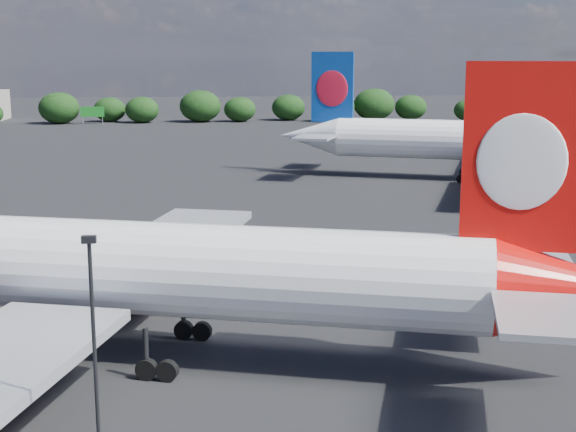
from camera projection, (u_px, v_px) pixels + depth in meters
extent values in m
plane|color=black|center=(115.00, 205.00, 96.24)|extent=(500.00, 500.00, 0.00)
cylinder|color=white|center=(128.00, 267.00, 47.18)|extent=(41.55, 17.34, 5.49)
cube|color=red|center=(521.00, 158.00, 41.70)|extent=(5.94, 2.27, 9.89)
ellipsoid|color=white|center=(522.00, 162.00, 41.42)|extent=(4.48, 1.55, 5.05)
ellipsoid|color=white|center=(521.00, 161.00, 42.05)|extent=(4.48, 1.55, 5.05)
cube|color=#9C9DA3|center=(550.00, 316.00, 36.99)|extent=(6.64, 7.74, 0.33)
cube|color=#9C9DA3|center=(525.00, 254.00, 48.62)|extent=(6.64, 7.74, 0.33)
cube|color=#9C9DA3|center=(173.00, 240.00, 61.68)|extent=(13.19, 23.10, 0.60)
cylinder|color=red|center=(119.00, 276.00, 57.09)|extent=(6.12, 4.43, 2.97)
cube|color=#9C9DA3|center=(119.00, 265.00, 56.93)|extent=(2.41, 1.01, 1.32)
cylinder|color=black|center=(146.00, 351.00, 44.36)|extent=(0.38, 0.38, 2.75)
cylinder|color=black|center=(147.00, 369.00, 44.57)|extent=(1.30, 0.82, 1.21)
cylinder|color=black|center=(167.00, 371.00, 44.34)|extent=(1.30, 0.82, 1.21)
cylinder|color=black|center=(183.00, 314.00, 50.71)|extent=(0.38, 0.38, 2.75)
cylinder|color=black|center=(184.00, 330.00, 50.91)|extent=(1.30, 0.82, 1.21)
cylinder|color=black|center=(202.00, 331.00, 50.69)|extent=(1.30, 0.82, 1.21)
cylinder|color=white|center=(489.00, 141.00, 113.75)|extent=(42.55, 21.05, 5.71)
cone|color=white|center=(310.00, 136.00, 120.58)|extent=(10.59, 8.64, 5.71)
cube|color=#0D3A95|center=(332.00, 87.00, 118.24)|extent=(6.07, 2.81, 10.28)
ellipsoid|color=red|center=(332.00, 89.00, 117.95)|extent=(4.56, 1.95, 5.26)
ellipsoid|color=red|center=(333.00, 88.00, 118.60)|extent=(4.56, 1.95, 5.26)
cube|color=#9C9DA3|center=(315.00, 137.00, 113.95)|extent=(7.28, 8.25, 0.34)
cube|color=#9C9DA3|center=(333.00, 130.00, 125.83)|extent=(7.28, 8.25, 0.34)
cube|color=#9C9DA3|center=(504.00, 168.00, 99.48)|extent=(15.20, 23.99, 0.63)
cube|color=#9C9DA3|center=(506.00, 143.00, 127.56)|extent=(15.20, 23.99, 0.63)
cylinder|color=#9C9DA3|center=(522.00, 174.00, 104.58)|extent=(6.44, 4.95, 3.09)
cube|color=#9C9DA3|center=(522.00, 168.00, 104.43)|extent=(2.47, 1.23, 1.37)
cylinder|color=#9C9DA3|center=(521.00, 157.00, 121.87)|extent=(6.44, 4.95, 3.09)
cube|color=#9C9DA3|center=(521.00, 152.00, 121.71)|extent=(2.47, 1.23, 1.37)
cylinder|color=black|center=(470.00, 171.00, 111.90)|extent=(0.41, 0.41, 2.86)
cylinder|color=black|center=(470.00, 179.00, 112.12)|extent=(1.36, 0.93, 1.26)
cylinder|color=black|center=(461.00, 179.00, 112.44)|extent=(1.36, 0.93, 1.26)
cylinder|color=black|center=(473.00, 165.00, 118.38)|extent=(0.41, 0.41, 2.86)
cylinder|color=black|center=(472.00, 172.00, 118.60)|extent=(1.36, 0.93, 1.26)
cylinder|color=black|center=(464.00, 172.00, 118.92)|extent=(1.36, 0.93, 1.26)
cylinder|color=black|center=(96.00, 376.00, 31.49)|extent=(0.16, 0.16, 10.76)
cube|color=black|center=(89.00, 239.00, 30.39)|extent=(0.55, 0.30, 0.28)
cube|color=#166F1E|center=(92.00, 112.00, 206.90)|extent=(6.00, 0.30, 2.60)
cylinder|color=gray|center=(83.00, 120.00, 207.08)|extent=(0.20, 0.20, 2.00)
cylinder|color=gray|center=(103.00, 120.00, 207.59)|extent=(0.20, 0.20, 2.00)
cube|color=yellow|center=(209.00, 106.00, 215.60)|extent=(5.00, 0.30, 3.00)
cylinder|color=gray|center=(209.00, 117.00, 216.15)|extent=(0.30, 0.30, 2.50)
ellipsoid|color=black|center=(59.00, 108.00, 207.94)|extent=(10.59, 8.96, 8.15)
ellipsoid|color=black|center=(110.00, 109.00, 214.10)|extent=(8.51, 7.20, 6.55)
ellipsoid|color=black|center=(142.00, 110.00, 210.83)|extent=(8.89, 7.52, 6.84)
ellipsoid|color=black|center=(200.00, 106.00, 213.25)|extent=(10.96, 9.27, 8.43)
ellipsoid|color=black|center=(240.00, 109.00, 214.49)|extent=(8.54, 7.23, 6.57)
ellipsoid|color=black|center=(288.00, 107.00, 218.96)|extent=(9.12, 7.72, 7.01)
ellipsoid|color=black|center=(335.00, 107.00, 214.63)|extent=(10.44, 8.84, 8.03)
ellipsoid|color=black|center=(374.00, 104.00, 218.52)|extent=(11.27, 9.54, 8.67)
ellipsoid|color=black|center=(411.00, 107.00, 221.01)|extent=(8.86, 7.50, 6.82)
ellipsoid|color=black|center=(468.00, 110.00, 217.12)|extent=(7.56, 6.40, 5.82)
ellipsoid|color=black|center=(508.00, 103.00, 218.70)|extent=(12.01, 10.16, 9.23)
ellipsoid|color=black|center=(547.00, 109.00, 219.71)|extent=(7.54, 6.38, 5.80)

